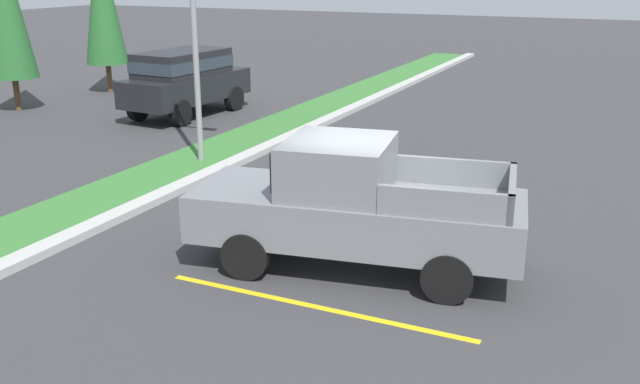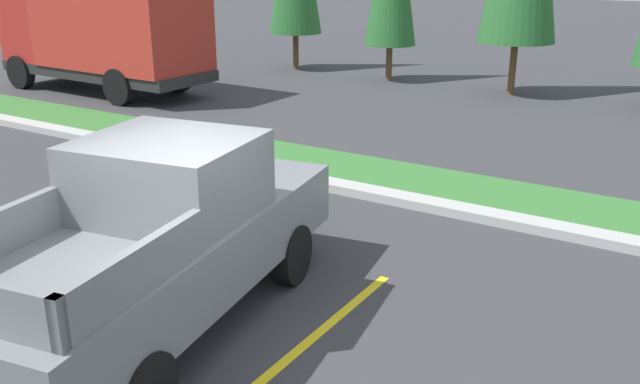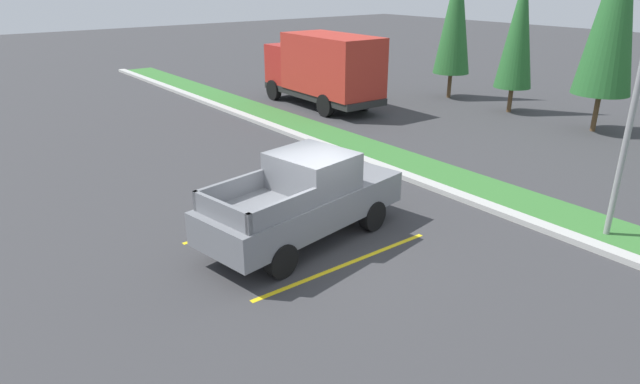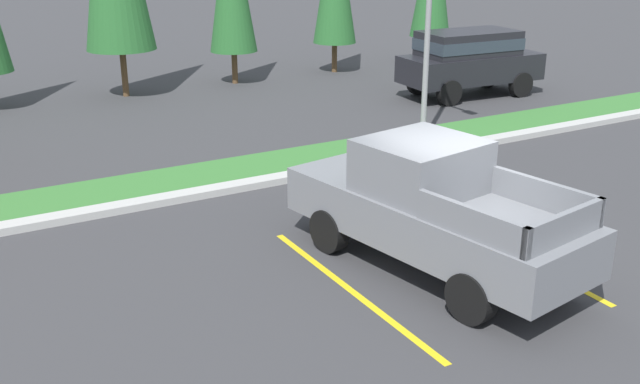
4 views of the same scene
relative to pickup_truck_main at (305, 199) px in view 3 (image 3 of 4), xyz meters
name	(u,v)px [view 3 (image 3 of 4)]	position (x,y,z in m)	size (l,w,h in m)	color
ground_plane	(321,249)	(0.64, -0.02, -1.04)	(120.00, 120.00, 0.00)	#38383A
parking_line_near	(269,218)	(-1.54, -0.05, -1.04)	(0.12, 4.80, 0.01)	yellow
parking_line_far	(346,264)	(1.56, -0.05, -1.04)	(0.12, 4.80, 0.01)	yellow
curb_strip	(460,196)	(0.64, 4.98, -0.97)	(56.00, 0.40, 0.15)	#B2B2AD
grass_median	(484,189)	(0.64, 6.08, -1.01)	(56.00, 1.80, 0.06)	#387533
pickup_truck_main	(305,199)	(0.00, 0.00, 0.00)	(2.74, 5.47, 2.10)	black
cargo_truck_distant	(323,68)	(-10.95, 9.10, 0.81)	(6.86, 2.66, 3.40)	black
street_light	(635,83)	(4.34, 5.71, 2.69)	(0.24, 1.49, 6.38)	gray
cypress_tree_leftmost	(456,14)	(-8.66, 15.58, 3.08)	(1.82, 1.82, 7.00)	brown
cypress_tree_left_inner	(519,28)	(-4.82, 15.26, 2.69)	(1.65, 1.65, 6.34)	brown
cypress_tree_center	(617,2)	(-0.74, 15.05, 3.93)	(2.19, 2.19, 8.43)	brown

